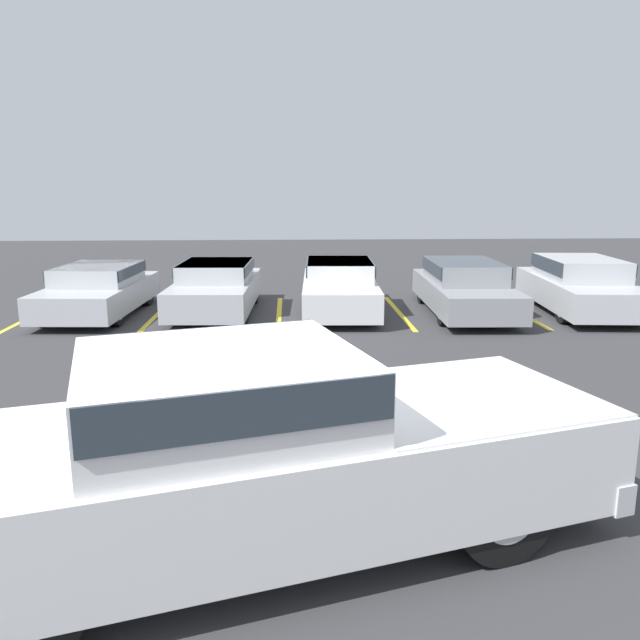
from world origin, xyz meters
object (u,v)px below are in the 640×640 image
pickup_truck (261,449)px  parked_sedan_c (339,285)px  parked_sedan_b (216,286)px  parked_sedan_e (580,284)px  parked_sedan_a (99,288)px  parked_sedan_d (464,286)px

pickup_truck → parked_sedan_c: (1.46, 9.98, -0.21)m
parked_sedan_b → parked_sedan_e: (8.81, -0.35, 0.05)m
parked_sedan_a → pickup_truck: bearing=26.2°
parked_sedan_b → parked_sedan_a: bearing=-85.8°
parked_sedan_a → parked_sedan_c: parked_sedan_c is taller
parked_sedan_c → parked_sedan_e: size_ratio=0.94×
parked_sedan_d → parked_sedan_e: bearing=92.0°
pickup_truck → parked_sedan_c: pickup_truck is taller
parked_sedan_c → pickup_truck: bearing=-5.9°
parked_sedan_a → parked_sedan_d: (8.75, -0.24, 0.04)m
parked_sedan_a → parked_sedan_e: bearing=91.7°
pickup_truck → parked_sedan_d: bearing=49.1°
parked_sedan_a → parked_sedan_e: (11.59, -0.26, 0.07)m
pickup_truck → parked_sedan_d: 10.73m
pickup_truck → parked_sedan_b: 10.21m
pickup_truck → parked_sedan_c: 10.08m
parked_sedan_e → parked_sedan_c: bearing=-87.4°
parked_sedan_a → parked_sedan_d: bearing=91.4°
parked_sedan_d → parked_sedan_e: (2.84, -0.01, 0.03)m
parked_sedan_b → parked_sedan_e: parked_sedan_e is taller
pickup_truck → parked_sedan_b: pickup_truck is taller
pickup_truck → parked_sedan_e: size_ratio=1.39×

